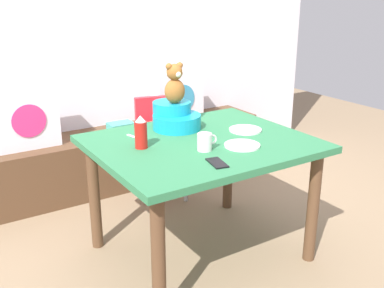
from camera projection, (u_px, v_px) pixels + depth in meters
The scene contains 16 objects.
ground_plane at pixel (201, 252), 2.88m from camera, with size 8.00×8.00×0.00m, color #8C7256.
back_wall at pixel (97, 23), 3.67m from camera, with size 4.40×0.10×2.60m, color silver.
window_bench at pixel (118, 158), 3.80m from camera, with size 2.60×0.44×0.46m, color brown.
pillow_floral_left at pixel (27, 119), 3.29m from camera, with size 0.44×0.15×0.44m.
pillow_floral_right at pixel (178, 97), 3.93m from camera, with size 0.44×0.15×0.44m.
book_stack at pixel (121, 127), 3.74m from camera, with size 0.20×0.14×0.07m, color #44AE9F.
dining_table at pixel (201, 157), 2.67m from camera, with size 1.21×1.01×0.74m.
highchair at pixel (159, 135), 3.44m from camera, with size 0.39×0.50×0.79m.
infant_seat_teal at pixel (175, 117), 2.85m from camera, with size 0.30×0.33×0.16m.
teddy_bear at pixel (175, 84), 2.78m from camera, with size 0.13×0.12×0.25m.
ketchup_bottle at pixel (141, 133), 2.49m from camera, with size 0.07×0.07×0.18m.
coffee_mug at pixel (205, 142), 2.46m from camera, with size 0.12×0.08×0.09m.
dinner_plate_near at pixel (245, 130), 2.81m from camera, with size 0.20×0.20×0.01m, color white.
dinner_plate_far at pixel (242, 145), 2.54m from camera, with size 0.20×0.20×0.01m, color white.
cell_phone at pixel (217, 163), 2.29m from camera, with size 0.07×0.14×0.01m, color black.
table_fork at pixel (137, 138), 2.67m from camera, with size 0.02×0.17×0.01m, color silver.
Camera 1 is at (-1.38, -2.08, 1.58)m, focal length 42.77 mm.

